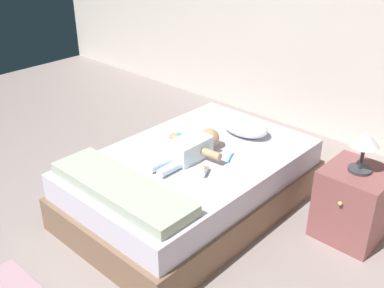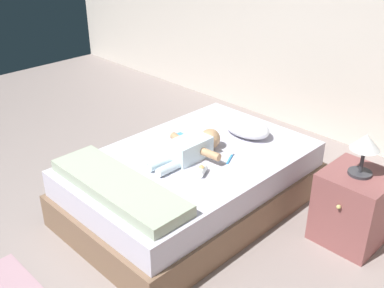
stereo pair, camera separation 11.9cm
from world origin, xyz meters
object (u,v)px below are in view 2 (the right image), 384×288
object	(u,v)px
toothbrush	(230,158)
lamp	(365,146)
baby_bottle	(201,170)
bed	(192,183)
nightstand	(353,207)
pillow	(246,127)
baby	(192,148)
toy_block	(180,138)

from	to	relation	value
toothbrush	lamp	distance (m)	0.93
toothbrush	baby_bottle	xyz separation A→B (m)	(0.00, -0.31, 0.02)
toothbrush	baby_bottle	size ratio (longest dim) A/B	1.16
bed	nightstand	distance (m)	1.16
pillow	baby	distance (m)	0.56
pillow	toothbrush	distance (m)	0.43
nightstand	toy_block	bearing A→B (deg)	-161.86
pillow	toothbrush	bearing A→B (deg)	-66.60
bed	pillow	world-z (taller)	pillow
baby	baby_bottle	bearing A→B (deg)	-31.23
baby	nightstand	xyz separation A→B (m)	(1.04, 0.51, -0.26)
baby_bottle	baby	bearing A→B (deg)	148.77
lamp	nightstand	bearing A→B (deg)	-90.00
toy_block	nightstand	bearing A→B (deg)	18.14
nightstand	lamp	distance (m)	0.47
toothbrush	nightstand	world-z (taller)	nightstand
bed	nightstand	size ratio (longest dim) A/B	3.57
nightstand	lamp	xyz separation A→B (m)	(0.00, 0.00, 0.47)
toothbrush	nightstand	xyz separation A→B (m)	(0.82, 0.35, -0.20)
baby	toy_block	size ratio (longest dim) A/B	8.83
pillow	bed	bearing A→B (deg)	-95.95
baby	toothbrush	size ratio (longest dim) A/B	4.51
pillow	nightstand	xyz separation A→B (m)	(0.99, -0.04, -0.26)
nightstand	baby_bottle	xyz separation A→B (m)	(-0.81, -0.65, 0.22)
toy_block	baby_bottle	bearing A→B (deg)	-26.98
pillow	toy_block	distance (m)	0.55
bed	lamp	distance (m)	1.27
baby	toy_block	world-z (taller)	baby
lamp	baby_bottle	bearing A→B (deg)	-141.22
bed	pillow	bearing A→B (deg)	84.05
nightstand	pillow	bearing A→B (deg)	177.52
baby	lamp	size ratio (longest dim) A/B	2.21
nightstand	baby_bottle	distance (m)	1.07
toothbrush	bed	bearing A→B (deg)	-143.77
baby	nightstand	distance (m)	1.19
nightstand	toy_block	distance (m)	1.36
pillow	toy_block	size ratio (longest dim) A/B	5.67
pillow	baby	xyz separation A→B (m)	(-0.06, -0.56, 0.00)
baby_bottle	bed	bearing A→B (deg)	148.92
bed	toothbrush	distance (m)	0.37
nightstand	baby	bearing A→B (deg)	-153.69
pillow	lamp	world-z (taller)	lamp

